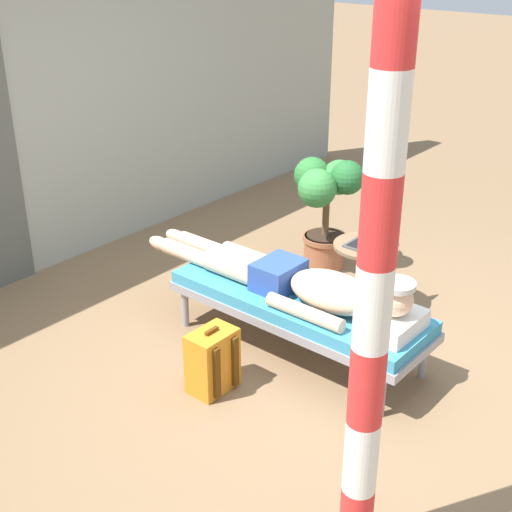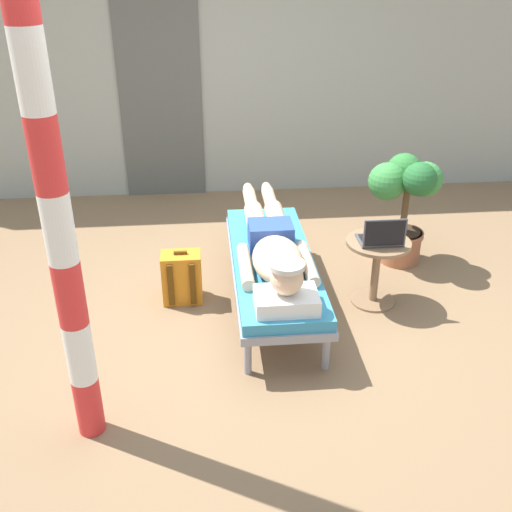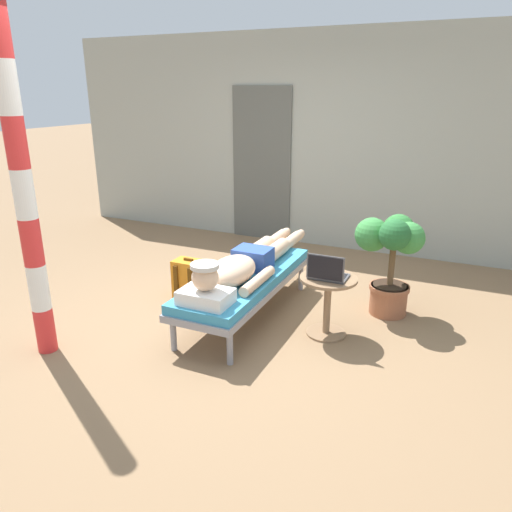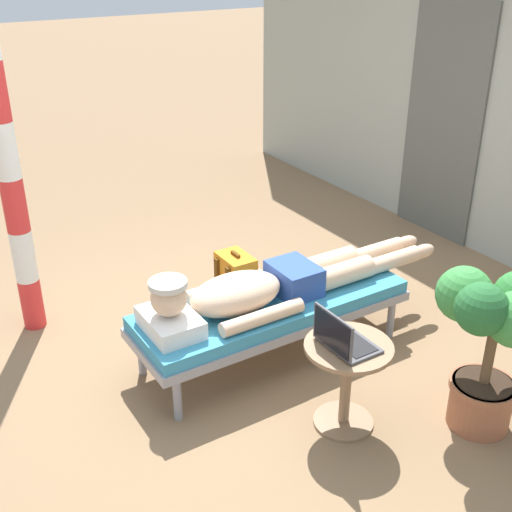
# 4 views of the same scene
# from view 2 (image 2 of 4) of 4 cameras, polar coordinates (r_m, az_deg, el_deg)

# --- Properties ---
(ground_plane) EXTENTS (40.00, 40.00, 0.00)m
(ground_plane) POSITION_cam_2_polar(r_m,az_deg,el_deg) (4.50, 1.23, -5.73)
(ground_plane) COLOR #846647
(house_wall_back) EXTENTS (7.60, 0.20, 2.70)m
(house_wall_back) POSITION_cam_2_polar(r_m,az_deg,el_deg) (6.47, -0.97, 17.77)
(house_wall_back) COLOR #999E93
(house_wall_back) RESTS_ON ground
(house_door_panel) EXTENTS (0.84, 0.03, 2.04)m
(house_door_panel) POSITION_cam_2_polar(r_m,az_deg,el_deg) (6.42, -9.04, 14.36)
(house_door_panel) COLOR #545651
(house_door_panel) RESTS_ON ground
(lounge_chair) EXTENTS (0.61, 1.81, 0.42)m
(lounge_chair) POSITION_cam_2_polar(r_m,az_deg,el_deg) (4.46, 1.61, -0.87)
(lounge_chair) COLOR gray
(lounge_chair) RESTS_ON ground
(person_reclining) EXTENTS (0.53, 2.17, 0.33)m
(person_reclining) POSITION_cam_2_polar(r_m,az_deg,el_deg) (4.35, 1.70, 0.92)
(person_reclining) COLOR white
(person_reclining) RESTS_ON lounge_chair
(side_table) EXTENTS (0.48, 0.48, 0.52)m
(side_table) POSITION_cam_2_polar(r_m,az_deg,el_deg) (4.58, 11.41, -0.47)
(side_table) COLOR #8C6B4C
(side_table) RESTS_ON ground
(laptop) EXTENTS (0.31, 0.24, 0.23)m
(laptop) POSITION_cam_2_polar(r_m,az_deg,el_deg) (4.44, 11.86, 1.78)
(laptop) COLOR #4C4C51
(laptop) RESTS_ON side_table
(backpack) EXTENTS (0.30, 0.26, 0.42)m
(backpack) POSITION_cam_2_polar(r_m,az_deg,el_deg) (4.63, -7.06, -2.04)
(backpack) COLOR orange
(backpack) RESTS_ON ground
(potted_plant) EXTENTS (0.62, 0.61, 0.95)m
(potted_plant) POSITION_cam_2_polar(r_m,az_deg,el_deg) (5.14, 14.02, 5.46)
(potted_plant) COLOR #9E5B3D
(potted_plant) RESTS_ON ground
(porch_post) EXTENTS (0.15, 0.15, 2.55)m
(porch_post) POSITION_cam_2_polar(r_m,az_deg,el_deg) (3.00, -18.28, 2.53)
(porch_post) COLOR red
(porch_post) RESTS_ON ground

